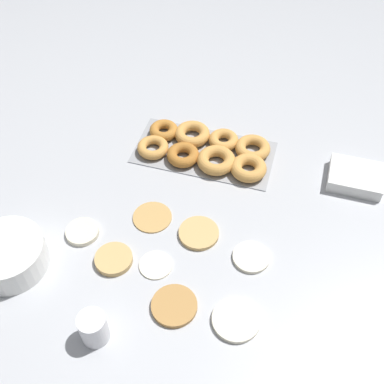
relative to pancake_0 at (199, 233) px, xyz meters
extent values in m
plane|color=#B2B5BA|center=(0.03, -0.03, -0.01)|extent=(3.00, 3.00, 0.00)
cylinder|color=tan|center=(0.00, 0.00, 0.00)|extent=(0.10, 0.10, 0.01)
cylinder|color=tan|center=(0.18, 0.13, 0.00)|extent=(0.09, 0.09, 0.02)
cylinder|color=silver|center=(-0.14, 0.20, 0.00)|extent=(0.11, 0.11, 0.01)
cylinder|color=silver|center=(-0.14, 0.03, 0.00)|extent=(0.09, 0.09, 0.01)
cylinder|color=tan|center=(0.13, -0.02, 0.00)|extent=(0.10, 0.10, 0.01)
cylinder|color=beige|center=(0.28, 0.08, 0.00)|extent=(0.08, 0.08, 0.01)
cylinder|color=#B27F42|center=(0.00, 0.21, 0.00)|extent=(0.11, 0.11, 0.01)
cylinder|color=silver|center=(0.07, 0.12, 0.00)|extent=(0.08, 0.08, 0.01)
cube|color=#93969B|center=(0.06, -0.29, 0.00)|extent=(0.40, 0.20, 0.01)
torus|color=#D19347|center=(-0.07, -0.32, 0.02)|extent=(0.10, 0.10, 0.03)
torus|color=#D19347|center=(0.02, -0.33, 0.01)|extent=(0.09, 0.09, 0.03)
torus|color=#D19347|center=(0.11, -0.33, 0.02)|extent=(0.11, 0.11, 0.03)
torus|color=#B7752D|center=(0.20, -0.33, 0.01)|extent=(0.09, 0.09, 0.03)
torus|color=#D19347|center=(-0.08, -0.24, 0.02)|extent=(0.10, 0.10, 0.03)
torus|color=#D19347|center=(0.02, -0.25, 0.02)|extent=(0.11, 0.11, 0.03)
torus|color=#AD6B28|center=(0.11, -0.24, 0.02)|extent=(0.09, 0.09, 0.03)
torus|color=#D19347|center=(0.21, -0.25, 0.01)|extent=(0.09, 0.09, 0.03)
cylinder|color=white|center=(0.41, 0.21, 0.03)|extent=(0.18, 0.18, 0.07)
cube|color=white|center=(-0.37, -0.29, 0.00)|extent=(0.14, 0.12, 0.02)
cube|color=white|center=(-0.37, -0.29, 0.02)|extent=(0.14, 0.12, 0.02)
cylinder|color=white|center=(0.14, 0.32, 0.03)|extent=(0.06, 0.06, 0.08)
camera|label=1|loc=(-0.18, 0.69, 0.99)|focal=45.00mm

